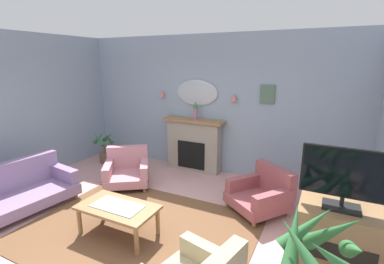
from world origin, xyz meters
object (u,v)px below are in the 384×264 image
(tv_flatscreen, at_px, (345,177))
(floral_couch, at_px, (15,192))
(mantel_vase_centre, at_px, (195,110))
(wall_sconce_right, at_px, (234,98))
(potted_plant_small_fern, at_px, (104,148))
(framed_picture, at_px, (267,94))
(armchair_by_coffee_table, at_px, (127,169))
(wall_mirror, at_px, (197,93))
(wall_sconce_left, at_px, (162,93))
(coffee_table, at_px, (118,210))
(fireplace, at_px, (194,145))
(armchair_near_fireplace, at_px, (262,193))
(tv_cabinet, at_px, (335,245))

(tv_flatscreen, bearing_deg, floral_couch, -172.95)
(mantel_vase_centre, relative_size, wall_sconce_right, 2.85)
(tv_flatscreen, relative_size, potted_plant_small_fern, 1.10)
(framed_picture, relative_size, armchair_by_coffee_table, 0.32)
(wall_mirror, height_order, wall_sconce_left, wall_mirror)
(mantel_vase_centre, distance_m, wall_mirror, 0.38)
(mantel_vase_centre, xyz_separation_m, coffee_table, (0.08, -2.62, -0.99))
(fireplace, height_order, mantel_vase_centre, mantel_vase_centre)
(wall_mirror, xyz_separation_m, floral_couch, (-1.83, -3.00, -1.39))
(mantel_vase_centre, xyz_separation_m, armchair_near_fireplace, (1.72, -1.06, -1.07))
(tv_flatscreen, bearing_deg, coffee_table, -172.39)
(wall_sconce_right, bearing_deg, fireplace, -173.84)
(fireplace, distance_m, wall_sconce_right, 1.38)
(tv_cabinet, bearing_deg, fireplace, 141.00)
(fireplace, xyz_separation_m, mantel_vase_centre, (0.05, -0.03, 0.80))
(fireplace, height_order, potted_plant_small_fern, fireplace)
(wall_mirror, relative_size, coffee_table, 0.87)
(armchair_near_fireplace, relative_size, tv_flatscreen, 1.35)
(wall_sconce_left, relative_size, coffee_table, 0.13)
(wall_sconce_right, xyz_separation_m, armchair_near_fireplace, (0.92, -1.18, -1.35))
(framed_picture, bearing_deg, coffee_table, -116.15)
(armchair_near_fireplace, distance_m, tv_cabinet, 1.58)
(tv_flatscreen, bearing_deg, wall_sconce_left, 146.89)
(floral_couch, distance_m, armchair_by_coffee_table, 1.88)
(mantel_vase_centre, distance_m, wall_sconce_left, 0.95)
(wall_mirror, bearing_deg, potted_plant_small_fern, -162.53)
(floral_couch, bearing_deg, potted_plant_small_fern, 97.09)
(fireplace, relative_size, mantel_vase_centre, 3.41)
(mantel_vase_centre, bearing_deg, coffee_table, -88.35)
(coffee_table, xyz_separation_m, tv_flatscreen, (2.68, 0.36, 0.86))
(armchair_near_fireplace, bearing_deg, potted_plant_small_fern, 171.77)
(armchair_by_coffee_table, xyz_separation_m, potted_plant_small_fern, (-1.28, 0.74, 0.04))
(armchair_near_fireplace, bearing_deg, tv_cabinet, -48.79)
(wall_sconce_left, distance_m, wall_sconce_right, 1.70)
(fireplace, height_order, wall_mirror, wall_mirror)
(potted_plant_small_fern, bearing_deg, armchair_near_fireplace, -8.23)
(wall_mirror, xyz_separation_m, potted_plant_small_fern, (-2.12, -0.67, -1.37))
(floral_couch, height_order, tv_cabinet, tv_cabinet)
(armchair_by_coffee_table, bearing_deg, wall_mirror, 59.07)
(framed_picture, bearing_deg, armchair_near_fireplace, -77.82)
(wall_mirror, height_order, coffee_table, wall_mirror)
(coffee_table, bearing_deg, floral_couch, -173.72)
(armchair_by_coffee_table, bearing_deg, fireplace, 56.32)
(floral_couch, height_order, tv_flatscreen, tv_flatscreen)
(wall_sconce_right, bearing_deg, floral_couch, -132.20)
(mantel_vase_centre, bearing_deg, floral_couch, -123.54)
(fireplace, distance_m, armchair_by_coffee_table, 1.54)
(wall_sconce_left, xyz_separation_m, coffee_table, (0.98, -2.74, -1.28))
(wall_sconce_right, xyz_separation_m, armchair_by_coffee_table, (-1.69, -1.35, -1.35))
(armchair_near_fireplace, bearing_deg, tv_flatscreen, -49.28)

